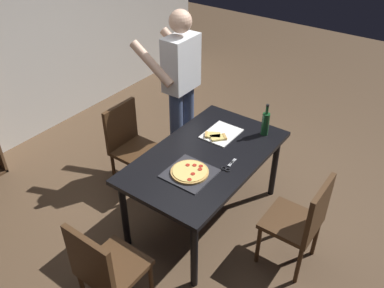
{
  "coord_description": "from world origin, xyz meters",
  "views": [
    {
      "loc": [
        -2.37,
        -1.57,
        2.82
      ],
      "look_at": [
        0.0,
        0.15,
        0.8
      ],
      "focal_mm": 37.63,
      "sensor_mm": 36.0,
      "label": 1
    }
  ],
  "objects_px": {
    "dining_table": "(206,162)",
    "pepperoni_pizza_on_tray": "(190,172)",
    "chair_far_side": "(130,142)",
    "wine_bottle": "(265,123)",
    "chair_left_end": "(104,267)",
    "chair_near_camera": "(302,219)",
    "kitchen_scissors": "(228,167)",
    "person_serving_pizza": "(180,84)"
  },
  "relations": [
    {
      "from": "chair_left_end",
      "to": "pepperoni_pizza_on_tray",
      "type": "xyz_separation_m",
      "value": [
        0.95,
        -0.04,
        0.25
      ]
    },
    {
      "from": "chair_near_camera",
      "to": "wine_bottle",
      "type": "relative_size",
      "value": 2.85
    },
    {
      "from": "pepperoni_pizza_on_tray",
      "to": "wine_bottle",
      "type": "height_order",
      "value": "wine_bottle"
    },
    {
      "from": "dining_table",
      "to": "kitchen_scissors",
      "type": "height_order",
      "value": "kitchen_scissors"
    },
    {
      "from": "chair_near_camera",
      "to": "chair_left_end",
      "type": "distance_m",
      "value": 1.56
    },
    {
      "from": "dining_table",
      "to": "person_serving_pizza",
      "type": "relative_size",
      "value": 0.88
    },
    {
      "from": "dining_table",
      "to": "chair_left_end",
      "type": "bearing_deg",
      "value": 180.0
    },
    {
      "from": "chair_near_camera",
      "to": "kitchen_scissors",
      "type": "bearing_deg",
      "value": 93.58
    },
    {
      "from": "dining_table",
      "to": "pepperoni_pizza_on_tray",
      "type": "distance_m",
      "value": 0.32
    },
    {
      "from": "wine_bottle",
      "to": "dining_table",
      "type": "bearing_deg",
      "value": 156.21
    },
    {
      "from": "chair_near_camera",
      "to": "pepperoni_pizza_on_tray",
      "type": "bearing_deg",
      "value": 108.65
    },
    {
      "from": "chair_left_end",
      "to": "wine_bottle",
      "type": "bearing_deg",
      "value": -8.04
    },
    {
      "from": "chair_near_camera",
      "to": "wine_bottle",
      "type": "xyz_separation_m",
      "value": [
        0.59,
        0.67,
        0.36
      ]
    },
    {
      "from": "chair_near_camera",
      "to": "kitchen_scissors",
      "type": "xyz_separation_m",
      "value": [
        -0.04,
        0.68,
        0.24
      ]
    },
    {
      "from": "chair_near_camera",
      "to": "chair_left_end",
      "type": "height_order",
      "value": "same"
    },
    {
      "from": "dining_table",
      "to": "pepperoni_pizza_on_tray",
      "type": "xyz_separation_m",
      "value": [
        -0.3,
        -0.04,
        0.09
      ]
    },
    {
      "from": "chair_far_side",
      "to": "pepperoni_pizza_on_tray",
      "type": "height_order",
      "value": "chair_far_side"
    },
    {
      "from": "wine_bottle",
      "to": "kitchen_scissors",
      "type": "relative_size",
      "value": 1.63
    },
    {
      "from": "chair_near_camera",
      "to": "person_serving_pizza",
      "type": "bearing_deg",
      "value": 70.81
    },
    {
      "from": "kitchen_scissors",
      "to": "wine_bottle",
      "type": "bearing_deg",
      "value": -0.76
    },
    {
      "from": "person_serving_pizza",
      "to": "chair_far_side",
      "type": "bearing_deg",
      "value": 159.01
    },
    {
      "from": "chair_far_side",
      "to": "person_serving_pizza",
      "type": "relative_size",
      "value": 0.51
    },
    {
      "from": "person_serving_pizza",
      "to": "pepperoni_pizza_on_tray",
      "type": "distance_m",
      "value": 1.18
    },
    {
      "from": "person_serving_pizza",
      "to": "kitchen_scissors",
      "type": "bearing_deg",
      "value": -122.53
    },
    {
      "from": "chair_near_camera",
      "to": "chair_left_end",
      "type": "relative_size",
      "value": 1.0
    },
    {
      "from": "pepperoni_pizza_on_tray",
      "to": "wine_bottle",
      "type": "relative_size",
      "value": 1.18
    },
    {
      "from": "chair_far_side",
      "to": "chair_left_end",
      "type": "xyz_separation_m",
      "value": [
        -1.25,
        -0.93,
        0.0
      ]
    },
    {
      "from": "dining_table",
      "to": "chair_far_side",
      "type": "bearing_deg",
      "value": 90.0
    },
    {
      "from": "dining_table",
      "to": "pepperoni_pizza_on_tray",
      "type": "height_order",
      "value": "pepperoni_pizza_on_tray"
    },
    {
      "from": "chair_far_side",
      "to": "pepperoni_pizza_on_tray",
      "type": "distance_m",
      "value": 1.06
    },
    {
      "from": "person_serving_pizza",
      "to": "pepperoni_pizza_on_tray",
      "type": "xyz_separation_m",
      "value": [
        -0.87,
        -0.76,
        -0.23
      ]
    },
    {
      "from": "dining_table",
      "to": "chair_far_side",
      "type": "distance_m",
      "value": 0.95
    },
    {
      "from": "dining_table",
      "to": "kitchen_scissors",
      "type": "xyz_separation_m",
      "value": [
        -0.04,
        -0.25,
        0.08
      ]
    },
    {
      "from": "dining_table",
      "to": "chair_left_end",
      "type": "distance_m",
      "value": 1.26
    },
    {
      "from": "chair_left_end",
      "to": "pepperoni_pizza_on_tray",
      "type": "height_order",
      "value": "chair_left_end"
    },
    {
      "from": "dining_table",
      "to": "chair_left_end",
      "type": "relative_size",
      "value": 1.71
    },
    {
      "from": "kitchen_scissors",
      "to": "dining_table",
      "type": "bearing_deg",
      "value": 80.39
    },
    {
      "from": "dining_table",
      "to": "chair_near_camera",
      "type": "distance_m",
      "value": 0.95
    },
    {
      "from": "chair_left_end",
      "to": "dining_table",
      "type": "bearing_deg",
      "value": 0.0
    },
    {
      "from": "chair_far_side",
      "to": "wine_bottle",
      "type": "relative_size",
      "value": 2.85
    },
    {
      "from": "pepperoni_pizza_on_tray",
      "to": "chair_near_camera",
      "type": "bearing_deg",
      "value": -71.35
    },
    {
      "from": "chair_far_side",
      "to": "person_serving_pizza",
      "type": "xyz_separation_m",
      "value": [
        0.57,
        -0.22,
        0.49
      ]
    }
  ]
}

